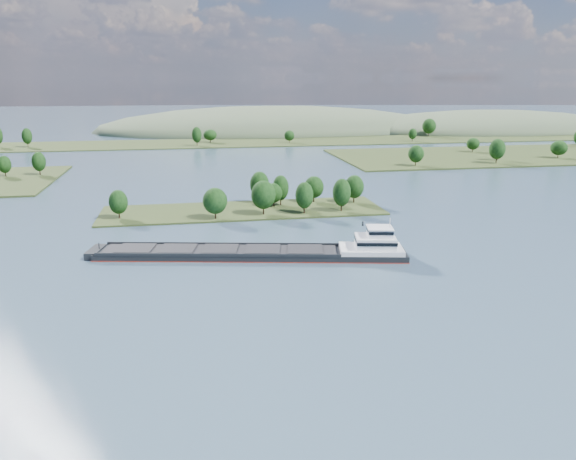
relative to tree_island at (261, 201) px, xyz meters
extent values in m
plane|color=#395163|center=(-6.42, -59.19, -3.87)|extent=(1800.00, 1800.00, 0.00)
cube|color=#263317|center=(-6.42, 0.81, -3.87)|extent=(100.00, 30.00, 1.20)
cylinder|color=black|center=(14.02, -8.61, -1.45)|extent=(0.50, 0.50, 3.63)
ellipsoid|color=black|center=(14.02, -8.61, 3.16)|extent=(6.39, 6.39, 9.33)
cylinder|color=black|center=(1.14, 12.68, -1.35)|extent=(0.50, 0.50, 3.84)
ellipsoid|color=black|center=(1.14, 12.68, 3.54)|extent=(7.32, 7.32, 9.88)
cylinder|color=black|center=(-0.13, -7.37, -1.33)|extent=(0.50, 0.50, 3.87)
ellipsoid|color=black|center=(-0.13, -7.37, 3.59)|extent=(8.60, 8.60, 9.95)
cylinder|color=black|center=(5.27, 4.30, -1.85)|extent=(0.50, 0.50, 2.84)
ellipsoid|color=black|center=(5.27, 4.30, 1.76)|extent=(6.64, 6.64, 7.29)
cylinder|color=black|center=(-16.91, -10.74, -1.55)|extent=(0.50, 0.50, 3.44)
ellipsoid|color=black|center=(-16.91, -10.74, 2.83)|extent=(8.29, 8.29, 8.85)
cylinder|color=black|center=(-48.81, -4.58, -1.67)|extent=(0.50, 0.50, 3.19)
ellipsoid|color=black|center=(-48.81, -4.58, 2.39)|extent=(6.33, 6.33, 8.21)
cylinder|color=black|center=(8.15, 6.08, -1.43)|extent=(0.50, 0.50, 3.66)
ellipsoid|color=black|center=(8.15, 6.08, 3.22)|extent=(6.12, 6.12, 9.42)
cylinder|color=black|center=(36.24, 5.36, -1.55)|extent=(0.50, 0.50, 3.44)
ellipsoid|color=black|center=(36.24, 5.36, 2.83)|extent=(7.33, 7.33, 8.85)
cylinder|color=black|center=(27.67, -7.74, -1.35)|extent=(0.50, 0.50, 3.83)
ellipsoid|color=black|center=(27.67, -7.74, 3.52)|extent=(6.52, 6.52, 9.86)
cylinder|color=black|center=(21.49, 9.08, -1.64)|extent=(0.50, 0.50, 3.25)
ellipsoid|color=black|center=(21.49, 9.08, 2.50)|extent=(7.52, 7.52, 8.37)
cylinder|color=black|center=(-96.08, 92.23, -1.23)|extent=(0.50, 0.50, 3.68)
ellipsoid|color=black|center=(-96.08, 92.23, 3.45)|extent=(6.59, 6.59, 9.46)
cylinder|color=black|center=(-111.32, 90.72, -1.44)|extent=(0.50, 0.50, 3.25)
ellipsoid|color=black|center=(-111.32, 90.72, 2.69)|extent=(6.23, 6.23, 8.36)
cylinder|color=black|center=(95.34, 87.46, -1.26)|extent=(0.50, 0.50, 3.62)
ellipsoid|color=black|center=(95.34, 87.46, 3.34)|extent=(8.37, 8.37, 9.30)
cylinder|color=black|center=(190.20, 101.45, -1.40)|extent=(0.50, 0.50, 3.34)
ellipsoid|color=black|center=(190.20, 101.45, 2.86)|extent=(9.66, 9.66, 8.60)
cylinder|color=black|center=(142.95, 88.33, -0.87)|extent=(0.50, 0.50, 4.40)
ellipsoid|color=black|center=(142.95, 88.33, 4.72)|extent=(8.85, 8.85, 11.30)
cylinder|color=black|center=(150.03, 99.37, -1.20)|extent=(0.50, 0.50, 3.73)
ellipsoid|color=black|center=(150.03, 99.37, 3.54)|extent=(5.88, 5.88, 9.59)
cylinder|color=black|center=(154.31, 136.40, -1.61)|extent=(0.50, 0.50, 2.91)
ellipsoid|color=black|center=(154.31, 136.40, 2.08)|extent=(8.20, 8.20, 7.48)
cube|color=#263317|center=(-6.42, 220.81, -3.87)|extent=(900.00, 60.00, 1.20)
cylinder|color=black|center=(141.42, 203.88, -1.69)|extent=(0.50, 0.50, 3.16)
ellipsoid|color=black|center=(141.42, 203.88, 2.33)|extent=(6.29, 6.29, 8.12)
cylinder|color=black|center=(-7.77, 223.58, -1.72)|extent=(0.50, 0.50, 3.09)
ellipsoid|color=black|center=(-7.77, 223.58, 2.20)|extent=(9.95, 9.95, 7.93)
cylinder|color=black|center=(168.14, 234.90, -0.91)|extent=(0.50, 0.50, 4.71)
ellipsoid|color=black|center=(168.14, 234.90, 5.07)|extent=(10.99, 10.99, 12.10)
cylinder|color=black|center=(-132.16, 216.13, -1.15)|extent=(0.50, 0.50, 4.23)
ellipsoid|color=black|center=(-132.16, 216.13, 4.23)|extent=(6.82, 6.82, 10.88)
cylinder|color=black|center=(49.07, 210.79, -1.80)|extent=(0.50, 0.50, 2.94)
ellipsoid|color=black|center=(49.07, 210.79, 1.95)|extent=(7.53, 7.53, 7.57)
cylinder|color=black|center=(-17.87, 203.52, -1.12)|extent=(0.50, 0.50, 4.30)
ellipsoid|color=black|center=(-17.87, 203.52, 4.35)|extent=(6.74, 6.74, 11.06)
ellipsoid|color=#415137|center=(253.58, 290.81, -3.87)|extent=(260.00, 140.00, 36.00)
ellipsoid|color=#415137|center=(53.58, 320.81, -3.87)|extent=(320.00, 160.00, 44.00)
cube|color=black|center=(-9.80, -52.47, -3.35)|extent=(83.19, 26.58, 2.28)
cube|color=maroon|center=(-9.80, -52.47, -3.82)|extent=(83.44, 26.82, 0.26)
cube|color=black|center=(-16.90, -45.86, -1.90)|extent=(62.96, 13.14, 0.83)
cube|color=black|center=(-18.92, -55.80, -1.90)|extent=(62.96, 13.14, 0.83)
cube|color=black|center=(-17.91, -50.83, -2.06)|extent=(62.70, 21.45, 0.31)
cube|color=black|center=(-40.22, -46.31, -1.75)|extent=(10.81, 10.17, 0.36)
cube|color=black|center=(-29.07, -48.57, -1.75)|extent=(10.81, 10.17, 0.36)
cube|color=black|center=(-17.91, -50.83, -1.75)|extent=(10.81, 10.17, 0.36)
cube|color=black|center=(-6.75, -53.09, -1.75)|extent=(10.81, 10.17, 0.36)
cube|color=black|center=(4.40, -55.35, -1.75)|extent=(10.81, 10.17, 0.36)
cube|color=black|center=(-50.87, -44.15, -2.94)|extent=(4.89, 9.74, 2.07)
cylinder|color=black|center=(-49.86, -44.36, -1.49)|extent=(0.29, 0.29, 2.28)
cube|color=white|center=(21.64, -58.84, -1.59)|extent=(18.20, 13.02, 1.24)
cube|color=white|center=(22.66, -59.05, 0.48)|extent=(11.79, 10.17, 3.10)
cube|color=black|center=(22.66, -59.05, 0.89)|extent=(12.03, 10.41, 0.93)
cube|color=white|center=(23.67, -59.25, 3.17)|extent=(7.32, 7.32, 2.28)
cube|color=black|center=(23.67, -59.25, 3.58)|extent=(7.56, 7.56, 0.83)
cube|color=white|center=(23.67, -59.25, 4.41)|extent=(7.81, 7.81, 0.21)
cylinder|color=white|center=(26.21, -59.77, 5.65)|extent=(0.24, 0.24, 2.69)
cylinder|color=black|center=(20.23, -55.39, 4.62)|extent=(0.61, 0.61, 1.24)
camera|label=1|loc=(-25.61, -195.32, 42.39)|focal=35.00mm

